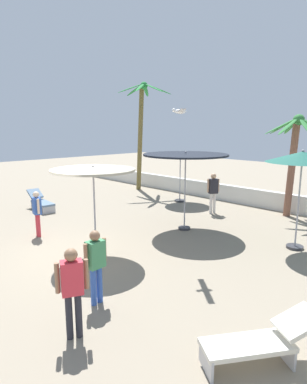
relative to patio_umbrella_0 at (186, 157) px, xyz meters
name	(u,v)px	position (x,y,z in m)	size (l,w,h in m)	color
ground_plane	(72,255)	(-0.63, -4.16, -2.58)	(56.00, 56.00, 0.00)	gray
boundary_wall	(245,196)	(-0.63, 5.09, -2.18)	(25.20, 0.30, 0.80)	silver
patio_umbrella_0	(186,157)	(0.00, 0.00, 0.00)	(2.94, 2.94, 2.80)	#333338
patio_umbrella_1	(93,175)	(-0.14, -3.68, -0.27)	(2.31, 2.31, 2.59)	#333338
patio_umbrella_2	(302,159)	(3.57, 0.98, 0.14)	(2.07, 2.07, 2.98)	#333338
patio_umbrella_3	(180,158)	(-3.16, 3.28, -0.42)	(2.08, 2.08, 2.50)	#333338
palm_tree_1	(141,123)	(-6.72, 3.96, 1.24)	(3.09, 2.81, 6.04)	brown
palm_tree_2	(294,150)	(1.82, 4.46, 0.12)	(2.59, 2.59, 4.10)	brown
lounge_chair_0	(261,340)	(5.37, -4.39, -2.18)	(1.46, 1.85, 0.82)	#B7B7BC
lounge_chair_1	(41,201)	(-6.29, -2.42, -2.18)	(1.89, 0.66, 0.82)	#B7B7BC
guest_0	(96,260)	(2.11, -5.18, -1.63)	(0.27, 0.56, 1.58)	#3359B2
guest_1	(37,210)	(-2.88, -4.12, -1.66)	(0.55, 0.31, 1.53)	#D8333F
guest_2	(72,285)	(2.80, -6.12, -1.59)	(0.37, 0.52, 1.64)	#26262D
guest_3	(213,189)	(-0.65, 2.56, -1.53)	(0.38, 0.51, 1.72)	silver
seagull_2	(180,111)	(1.51, -2.03, 1.44)	(0.95, 0.83, 0.14)	white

